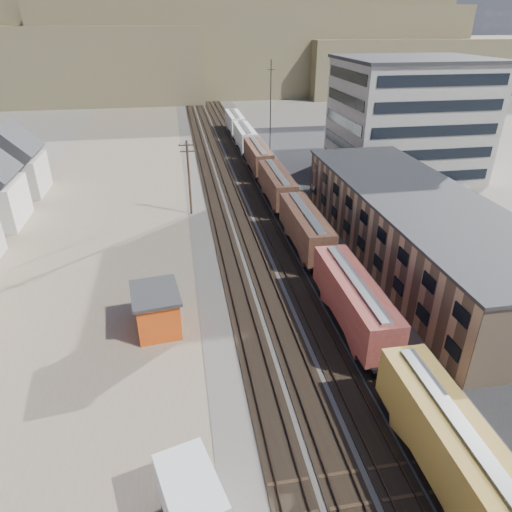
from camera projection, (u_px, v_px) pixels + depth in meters
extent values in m
plane|color=#6B6356|center=(371.00, 470.00, 26.80)|extent=(300.00, 300.00, 0.00)
cube|color=#4C4742|center=(244.00, 191.00, 70.51)|extent=(18.00, 200.00, 0.06)
cube|color=#786553|center=(103.00, 225.00, 58.73)|extent=(24.00, 180.00, 0.03)
cube|color=#232326|center=(424.00, 218.00, 60.75)|extent=(26.00, 120.00, 0.04)
cube|color=black|center=(212.00, 192.00, 69.72)|extent=(2.60, 200.00, 0.08)
cube|color=#38281E|center=(207.00, 192.00, 69.56)|extent=(0.08, 200.00, 0.16)
cube|color=#38281E|center=(217.00, 191.00, 69.77)|extent=(0.08, 200.00, 0.16)
cube|color=black|center=(232.00, 191.00, 70.18)|extent=(2.60, 200.00, 0.08)
cube|color=#38281E|center=(227.00, 191.00, 70.01)|extent=(0.08, 200.00, 0.16)
cube|color=#38281E|center=(236.00, 190.00, 70.23)|extent=(0.08, 200.00, 0.16)
cube|color=black|center=(251.00, 190.00, 70.63)|extent=(2.60, 200.00, 0.08)
cube|color=#38281E|center=(246.00, 190.00, 70.47)|extent=(0.08, 200.00, 0.16)
cube|color=#38281E|center=(255.00, 189.00, 70.69)|extent=(0.08, 200.00, 0.16)
cube|color=black|center=(268.00, 189.00, 71.06)|extent=(2.60, 200.00, 0.08)
cube|color=#38281E|center=(264.00, 189.00, 70.89)|extent=(0.08, 200.00, 0.16)
cube|color=#38281E|center=(273.00, 188.00, 71.11)|extent=(0.08, 200.00, 0.16)
cube|color=black|center=(405.00, 407.00, 30.16)|extent=(2.20, 2.20, 0.90)
cube|color=#BA8931|center=(454.00, 448.00, 24.73)|extent=(3.00, 13.34, 3.40)
cube|color=#B7B7B2|center=(461.00, 425.00, 23.91)|extent=(0.90, 12.32, 0.16)
cube|color=black|center=(375.00, 358.00, 34.57)|extent=(2.20, 2.20, 0.90)
cube|color=black|center=(332.00, 289.00, 43.45)|extent=(2.20, 2.20, 0.90)
cube|color=maroon|center=(354.00, 298.00, 38.02)|extent=(3.00, 13.34, 3.40)
cube|color=#B7B7B2|center=(356.00, 280.00, 37.20)|extent=(0.90, 12.32, 0.16)
cube|color=black|center=(317.00, 264.00, 47.87)|extent=(2.20, 2.20, 0.90)
cube|color=black|center=(294.00, 226.00, 56.74)|extent=(2.20, 2.20, 0.90)
cube|color=#47251E|center=(305.00, 226.00, 51.31)|extent=(3.00, 13.34, 3.40)
cube|color=#B7B7B2|center=(306.00, 211.00, 50.49)|extent=(0.90, 12.32, 0.16)
cube|color=black|center=(284.00, 211.00, 61.16)|extent=(2.20, 2.20, 0.90)
cube|color=black|center=(270.00, 187.00, 70.04)|extent=(2.20, 2.20, 0.90)
cube|color=#47251E|center=(277.00, 184.00, 64.61)|extent=(3.00, 13.34, 3.40)
cube|color=#B7B7B2|center=(277.00, 172.00, 63.79)|extent=(0.90, 12.33, 0.16)
cube|color=black|center=(263.00, 177.00, 74.45)|extent=(2.20, 2.20, 0.90)
cube|color=black|center=(253.00, 160.00, 83.33)|extent=(2.20, 2.20, 0.90)
cube|color=#47251E|center=(258.00, 156.00, 77.90)|extent=(3.00, 13.34, 3.40)
cube|color=#B7B7B2|center=(258.00, 145.00, 77.08)|extent=(0.90, 12.32, 0.16)
cube|color=black|center=(249.00, 153.00, 87.74)|extent=(2.20, 2.20, 0.90)
cube|color=black|center=(241.00, 141.00, 96.62)|extent=(2.20, 2.20, 0.90)
cube|color=beige|center=(245.00, 136.00, 91.19)|extent=(3.00, 13.34, 3.40)
cube|color=#B7B7B2|center=(245.00, 127.00, 90.37)|extent=(0.90, 12.32, 0.16)
cube|color=black|center=(238.00, 136.00, 101.04)|extent=(2.20, 2.20, 0.90)
cube|color=black|center=(232.00, 126.00, 109.91)|extent=(2.20, 2.20, 0.90)
cube|color=beige|center=(235.00, 121.00, 104.48)|extent=(3.00, 13.34, 3.40)
cube|color=#B7B7B2|center=(235.00, 113.00, 103.66)|extent=(0.90, 12.32, 0.16)
cube|color=#9E7F63|center=(415.00, 228.00, 49.33)|extent=(12.00, 40.00, 7.00)
cube|color=#2D2D30|center=(421.00, 197.00, 47.68)|extent=(12.40, 40.40, 0.30)
cube|color=black|center=(361.00, 243.00, 49.01)|extent=(0.12, 36.00, 1.20)
cube|color=black|center=(364.00, 217.00, 47.63)|extent=(0.12, 36.00, 1.20)
cube|color=#9E998E|center=(407.00, 119.00, 75.01)|extent=(22.00, 18.00, 18.00)
cube|color=#2D2D30|center=(416.00, 59.00, 70.77)|extent=(22.60, 18.60, 0.50)
cube|color=black|center=(343.00, 122.00, 73.33)|extent=(0.12, 16.00, 16.00)
cube|color=black|center=(436.00, 131.00, 67.10)|extent=(20.00, 0.12, 16.00)
cylinder|color=#382619|center=(189.00, 179.00, 59.94)|extent=(0.32, 0.32, 10.00)
cube|color=#382619|center=(187.00, 145.00, 57.91)|extent=(2.20, 0.14, 0.14)
cube|color=#382619|center=(187.00, 151.00, 58.28)|extent=(1.90, 0.14, 0.14)
cylinder|color=black|center=(191.00, 144.00, 57.93)|extent=(0.08, 0.08, 0.22)
cylinder|color=black|center=(270.00, 118.00, 76.04)|extent=(0.16, 0.16, 18.00)
cube|color=black|center=(271.00, 70.00, 72.58)|extent=(1.20, 0.08, 0.08)
cube|color=#9E998E|center=(16.00, 176.00, 68.46)|extent=(8.00, 8.00, 5.50)
cube|color=#2D2D30|center=(10.00, 152.00, 66.78)|extent=(8.15, 8.16, 8.15)
cube|color=brown|center=(9.00, 65.00, 143.79)|extent=(120.00, 40.00, 22.00)
cube|color=brown|center=(253.00, 50.00, 163.31)|extent=(140.00, 45.00, 28.00)
cube|color=brown|center=(445.00, 64.00, 167.51)|extent=(110.00, 38.00, 18.00)
cube|color=brown|center=(168.00, 42.00, 175.32)|extent=(200.00, 60.00, 32.00)
cube|color=silver|center=(191.00, 499.00, 22.84)|extent=(3.74, 4.98, 2.88)
cylinder|color=black|center=(209.00, 497.00, 24.78)|extent=(0.58, 1.05, 1.00)
cube|color=#D44A13|center=(157.00, 311.00, 38.41)|extent=(3.97, 4.95, 3.42)
cube|color=#2D2D30|center=(155.00, 293.00, 37.57)|extent=(4.48, 5.46, 0.28)
cube|color=black|center=(178.00, 307.00, 38.82)|extent=(0.26, 1.14, 1.14)
imported|color=navy|center=(385.00, 162.00, 82.20)|extent=(4.43, 6.31, 1.60)
imported|color=white|center=(463.00, 189.00, 68.85)|extent=(2.83, 4.87, 1.56)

